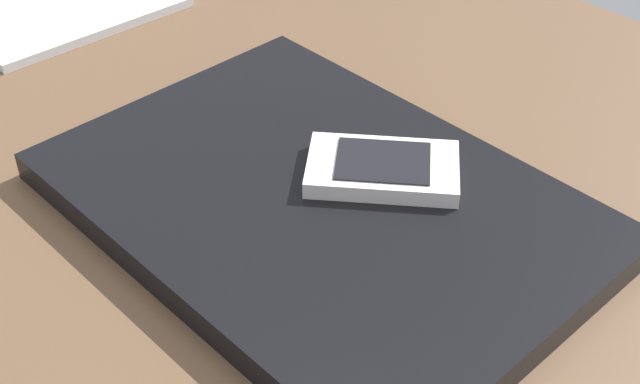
{
  "coord_description": "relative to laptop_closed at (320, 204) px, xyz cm",
  "views": [
    {
      "loc": [
        38.51,
        -29.25,
        39.36
      ],
      "look_at": [
        7.23,
        1.15,
        5.0
      ],
      "focal_mm": 49.65,
      "sensor_mm": 36.0,
      "label": 1
    }
  ],
  "objects": [
    {
      "name": "notepad",
      "position": [
        -37.13,
        3.75,
        -0.59
      ],
      "size": [
        15.37,
        19.05,
        0.8
      ],
      "primitive_type": "cube",
      "rotation": [
        0.0,
        0.0,
        -0.05
      ],
      "color": "white",
      "rests_on": "desk_surface"
    },
    {
      "name": "cell_phone_on_laptop",
      "position": [
        1.58,
        4.06,
        1.59
      ],
      "size": [
        11.12,
        10.62,
        1.26
      ],
      "color": "silver",
      "rests_on": "laptop_closed"
    },
    {
      "name": "laptop_closed",
      "position": [
        0.0,
        0.0,
        0.0
      ],
      "size": [
        34.22,
        24.21,
        1.99
      ],
      "primitive_type": "cube",
      "rotation": [
        0.0,
        0.0,
        -0.01
      ],
      "color": "black",
      "rests_on": "desk_surface"
    },
    {
      "name": "desk_surface",
      "position": [
        -7.23,
        -1.15,
        -2.49
      ],
      "size": [
        120.0,
        80.0,
        3.0
      ],
      "primitive_type": "cube",
      "color": "brown",
      "rests_on": "ground"
    }
  ]
}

